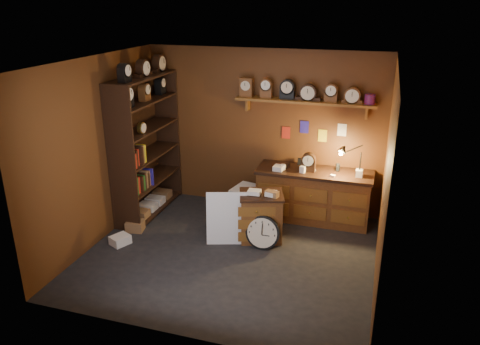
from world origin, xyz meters
name	(u,v)px	position (x,y,z in m)	size (l,w,h in m)	color
floor	(230,254)	(0.00, 0.00, 0.00)	(4.00, 4.00, 0.00)	black
room_shell	(235,136)	(0.04, 0.11, 1.72)	(4.02, 3.62, 2.71)	#5A3115
shelving_unit	(144,141)	(-1.79, 0.98, 1.25)	(0.47, 1.60, 2.58)	black
workbench	(313,193)	(0.95, 1.47, 0.47)	(1.84, 0.66, 1.36)	brown
low_cabinet	(261,214)	(0.30, 0.59, 0.40)	(0.77, 0.71, 0.82)	brown
big_round_clock	(263,233)	(0.40, 0.31, 0.25)	(0.51, 0.17, 0.51)	black
white_panel	(227,242)	(-0.15, 0.32, 0.00)	(0.60, 0.03, 0.80)	silver
mini_fridge	(249,203)	(-0.08, 1.25, 0.26)	(0.58, 0.60, 0.51)	silver
floor_box_a	(135,226)	(-1.65, 0.24, 0.08)	(0.26, 0.22, 0.16)	olive
floor_box_b	(120,240)	(-1.65, -0.21, 0.07)	(0.22, 0.26, 0.13)	white
floor_box_c	(218,222)	(-0.43, 0.71, 0.10)	(0.26, 0.22, 0.20)	olive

